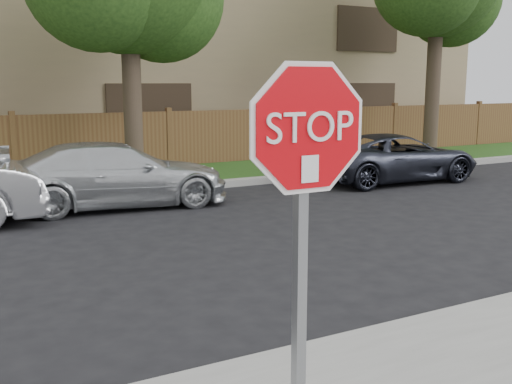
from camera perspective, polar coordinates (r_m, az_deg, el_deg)
ground at (r=5.14m, az=-6.28°, el=-17.41°), size 90.00×90.00×0.00m
far_curb at (r=12.71m, az=-20.19°, el=-0.72°), size 70.00×0.30×0.15m
grass_strip at (r=14.33m, az=-21.13°, el=0.36°), size 70.00×3.00×0.12m
fence at (r=15.80m, az=-22.05°, el=3.90°), size 70.00×0.12×1.60m
stop_sign at (r=3.33m, az=4.72°, el=0.59°), size 1.01×0.13×2.55m
sedan_right at (r=11.87m, az=-13.20°, el=1.62°), size 4.49×2.19×1.26m
sedan_far_right at (r=14.97m, az=13.13°, el=3.22°), size 4.28×2.16×1.16m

